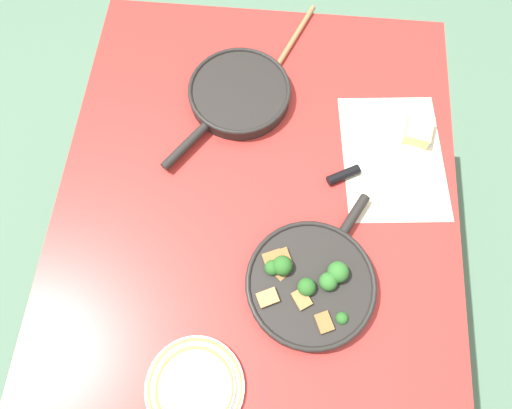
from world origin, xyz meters
name	(u,v)px	position (x,y,z in m)	size (l,w,h in m)	color
ground_plane	(256,276)	(0.00, 0.00, 0.00)	(14.00, 14.00, 0.00)	#51755B
dining_table_red	(256,218)	(0.00, 0.00, 0.68)	(1.25, 0.99, 0.76)	#B72D28
skillet_broccoli	(310,283)	(-0.18, -0.14, 0.78)	(0.38, 0.29, 0.08)	black
skillet_eggs	(239,94)	(0.31, 0.07, 0.78)	(0.38, 0.31, 0.04)	black
wooden_spoon	(278,65)	(0.43, -0.02, 0.77)	(0.36, 0.17, 0.02)	#996B42
parchment_sheet	(393,157)	(0.17, -0.34, 0.76)	(0.38, 0.29, 0.00)	beige
grater_knife	(365,167)	(0.13, -0.26, 0.77)	(0.17, 0.27, 0.02)	silver
cheese_block	(418,131)	(0.24, -0.40, 0.78)	(0.09, 0.08, 0.04)	#EFD67A
dinner_plate_stack	(194,387)	(-0.42, 0.09, 0.77)	(0.21, 0.21, 0.03)	white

